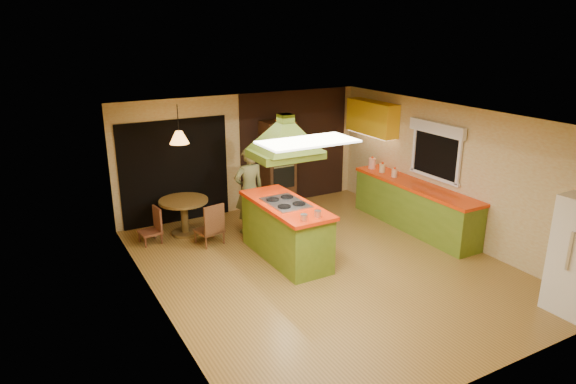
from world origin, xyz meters
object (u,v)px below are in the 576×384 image
kitchen_island (286,230)px  man (249,190)px  wall_oven (277,165)px  dining_table (184,210)px  canister_large (372,163)px

kitchen_island → man: man is taller
wall_oven → dining_table: wall_oven is taller
man → canister_large: (2.85, -0.10, 0.18)m
wall_oven → dining_table: bearing=-169.1°
man → canister_large: man is taller
kitchen_island → wall_oven: bearing=64.6°
wall_oven → dining_table: size_ratio=2.08×
man → wall_oven: size_ratio=0.88×
wall_oven → kitchen_island: bearing=-115.1°
dining_table → canister_large: bearing=-8.5°
canister_large → man: bearing=178.1°
kitchen_island → man: bearing=91.5°
man → dining_table: bearing=-26.0°
kitchen_island → wall_oven: size_ratio=1.05×
kitchen_island → dining_table: kitchen_island is taller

